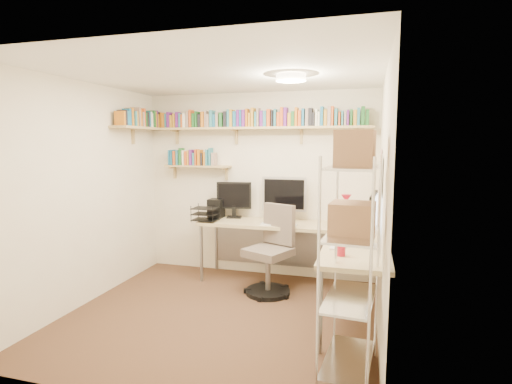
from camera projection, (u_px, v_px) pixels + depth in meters
ground at (220, 316)px, 4.23m from camera, size 3.20×3.20×0.00m
room_shell at (219, 170)px, 4.04m from camera, size 3.24×3.04×2.52m
wall_shelves at (224, 128)px, 5.33m from camera, size 3.12×1.09×0.80m
corner_desk at (285, 228)px, 4.90m from camera, size 2.45×2.07×1.38m
office_chair at (271, 256)px, 4.85m from camera, size 0.63×0.64×1.08m
wire_rack at (353, 210)px, 2.99m from camera, size 0.43×0.78×1.92m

